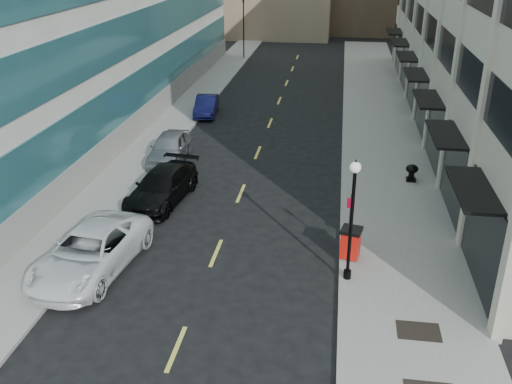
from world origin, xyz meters
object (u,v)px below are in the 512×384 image
(lamppost, at_px, (352,211))
(car_silver_sedan, at_px, (170,147))
(car_blue_sedan, at_px, (206,106))
(car_black_pickup, at_px, (162,187))
(sign_post, at_px, (350,217))
(traffic_signal, at_px, (243,3))
(car_white_van, at_px, (91,252))
(trash_bin, at_px, (351,242))
(urn_planter, at_px, (412,171))

(lamppost, bearing_deg, car_silver_sedan, 131.87)
(car_blue_sedan, bearing_deg, car_black_pickup, -91.29)
(car_silver_sedan, height_order, lamppost, lamppost)
(car_black_pickup, relative_size, sign_post, 2.01)
(lamppost, xyz_separation_m, sign_post, (-0.00, 1.70, -1.09))
(traffic_signal, xyz_separation_m, car_blue_sedan, (0.70, -20.67, -5.03))
(lamppost, relative_size, sign_post, 1.77)
(car_white_van, bearing_deg, car_silver_sedan, 98.57)
(car_blue_sedan, relative_size, lamppost, 0.87)
(car_silver_sedan, relative_size, lamppost, 1.00)
(trash_bin, height_order, sign_post, sign_post)
(sign_post, relative_size, urn_planter, 3.02)
(traffic_signal, relative_size, trash_bin, 5.46)
(car_white_van, relative_size, lamppost, 1.27)
(car_black_pickup, xyz_separation_m, car_silver_sedan, (-1.19, 5.43, 0.03))
(car_silver_sedan, xyz_separation_m, lamppost, (10.10, -11.27, 2.13))
(car_blue_sedan, bearing_deg, sign_post, -67.85)
(trash_bin, bearing_deg, car_blue_sedan, 131.01)
(car_white_van, xyz_separation_m, lamppost, (9.74, 0.66, 2.10))
(car_black_pickup, distance_m, sign_post, 9.88)
(traffic_signal, relative_size, sign_post, 2.60)
(car_blue_sedan, distance_m, lamppost, 23.12)
(traffic_signal, bearing_deg, urn_planter, -65.85)
(car_blue_sedan, distance_m, trash_bin, 21.68)
(car_white_van, height_order, car_blue_sedan, car_white_van)
(car_white_van, distance_m, trash_bin, 10.09)
(car_black_pickup, height_order, urn_planter, car_black_pickup)
(car_white_van, xyz_separation_m, sign_post, (9.74, 2.36, 1.01))
(car_silver_sedan, bearing_deg, urn_planter, -8.36)
(car_silver_sedan, distance_m, sign_post, 13.95)
(trash_bin, relative_size, sign_post, 0.48)
(car_silver_sedan, height_order, urn_planter, car_silver_sedan)
(traffic_signal, height_order, trash_bin, traffic_signal)
(trash_bin, bearing_deg, car_white_van, -154.42)
(car_black_pickup, bearing_deg, sign_post, -17.49)
(car_black_pickup, relative_size, car_blue_sedan, 1.30)
(car_white_van, distance_m, car_blue_sedan, 21.34)
(lamppost, bearing_deg, car_blue_sedan, 116.04)
(car_white_van, relative_size, car_silver_sedan, 1.27)
(sign_post, bearing_deg, lamppost, -65.17)
(trash_bin, bearing_deg, traffic_signal, 118.25)
(car_black_pickup, relative_size, lamppost, 1.13)
(traffic_signal, height_order, car_white_van, traffic_signal)
(car_black_pickup, xyz_separation_m, urn_planter, (12.21, 4.06, -0.09))
(lamppost, relative_size, urn_planter, 5.35)
(car_white_van, bearing_deg, car_blue_sedan, 97.81)
(car_silver_sedan, bearing_deg, sign_post, -45.96)
(trash_bin, bearing_deg, lamppost, -80.76)
(car_blue_sedan, height_order, lamppost, lamppost)
(traffic_signal, bearing_deg, car_silver_sedan, -88.67)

